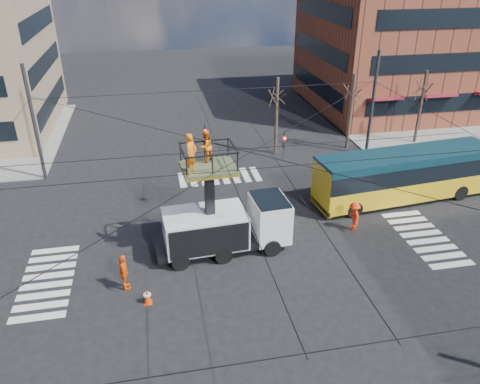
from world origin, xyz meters
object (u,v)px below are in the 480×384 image
object	(u,v)px
flagger	(354,216)
utility_truck	(225,214)
worker_ground	(124,273)
traffic_cone	(147,297)
city_bus	(405,174)

from	to	relation	value
flagger	utility_truck	bearing A→B (deg)	-83.20
worker_ground	flagger	bearing A→B (deg)	-84.39
traffic_cone	flagger	distance (m)	12.35
traffic_cone	worker_ground	xyz separation A→B (m)	(-0.99, 1.25, 0.56)
utility_truck	worker_ground	world-z (taller)	utility_truck
utility_truck	flagger	world-z (taller)	utility_truck
city_bus	flagger	xyz separation A→B (m)	(-4.58, -2.94, -0.86)
city_bus	flagger	world-z (taller)	city_bus
traffic_cone	worker_ground	bearing A→B (deg)	128.57
utility_truck	traffic_cone	world-z (taller)	utility_truck
traffic_cone	worker_ground	world-z (taller)	worker_ground
traffic_cone	flagger	xyz separation A→B (m)	(11.62, 4.15, 0.50)
city_bus	traffic_cone	world-z (taller)	city_bus
worker_ground	traffic_cone	bearing A→B (deg)	-148.78
city_bus	worker_ground	distance (m)	18.19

